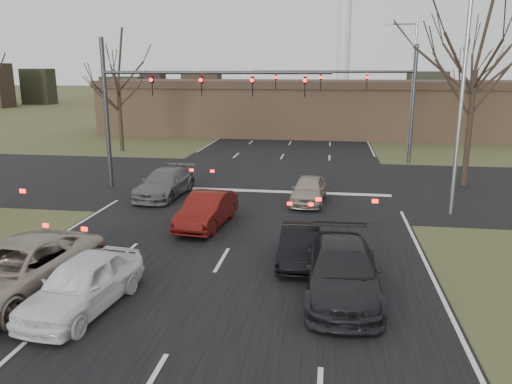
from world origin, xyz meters
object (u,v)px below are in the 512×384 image
Objects in this scene: building at (316,107)px; car_silver_suv at (17,270)px; car_red_ahead at (207,210)px; car_silver_ahead at (309,190)px; car_charcoal_sedan at (342,271)px; car_white_sedan at (83,284)px; streetlight_right_far at (411,80)px; mast_arm_far at (371,89)px; mast_arm_near at (164,94)px; car_black_hatch at (300,245)px; streetlight_right_near at (458,88)px; car_grey_ahead at (165,183)px.

car_silver_suv is (-7.18, -38.55, -1.87)m from building.
car_red_ahead is 5.93m from car_silver_ahead.
car_white_sedan is at bearing -166.04° from car_charcoal_sedan.
car_silver_suv is 1.33× the size of car_white_sedan.
mast_arm_far is at bearing -128.11° from streetlight_right_far.
mast_arm_far is 26.06m from car_white_sedan.
mast_arm_near is 14.86m from car_white_sedan.
streetlight_right_far is at bearing 74.52° from car_black_hatch.
streetlight_right_far is 31.50m from car_silver_suv.
car_charcoal_sedan is (9.23, -12.10, -4.33)m from mast_arm_near.
streetlight_right_near reaches higher than building.
streetlight_right_near reaches higher than car_charcoal_sedan.
building is 15.75m from mast_arm_far.
car_black_hatch is 2.77m from car_charcoal_sedan.
car_white_sedan is at bearing -77.25° from car_grey_ahead.
car_white_sedan is at bearing -113.65° from streetlight_right_far.
building is 34.77m from car_black_hatch.
streetlight_right_far reaches higher than mast_arm_far.
mast_arm_far reaches higher than car_black_hatch.
car_white_sedan reaches higher than car_silver_ahead.
streetlight_right_far is 2.33× the size of car_white_sedan.
car_silver_suv is at bearing -115.77° from mast_arm_far.
streetlight_right_far reaches higher than car_grey_ahead.
mast_arm_far is 13.28m from streetlight_right_near.
car_silver_suv is 1.36× the size of car_red_ahead.
streetlight_right_far reaches higher than car_charcoal_sedan.
mast_arm_near is 14.21m from car_silver_suv.
mast_arm_near is at bearing 106.19° from car_white_sedan.
car_grey_ahead is 5.64m from car_red_ahead.
mast_arm_far is at bearing 41.22° from mast_arm_near.
car_red_ahead reaches higher than car_silver_ahead.
car_charcoal_sedan is at bearing -78.19° from car_silver_ahead.
car_silver_suv is at bearing -143.02° from streetlight_right_near.
building is 4.24× the size of streetlight_right_near.
streetlight_right_far reaches higher than car_black_hatch.
car_red_ahead is at bearing 140.41° from car_black_hatch.
streetlight_right_near is 1.00× the size of streetlight_right_far.
car_black_hatch is (7.82, 3.85, -0.19)m from car_silver_suv.
car_silver_suv is (-14.50, -27.55, -4.79)m from streetlight_right_far.
car_silver_suv is at bearing -119.90° from car_silver_ahead.
car_grey_ahead is (0.41, 11.79, -0.10)m from car_silver_suv.
car_grey_ahead reaches higher than car_silver_ahead.
car_silver_suv is 1.12× the size of car_charcoal_sedan.
mast_arm_near reaches higher than car_grey_ahead.
mast_arm_far is 2.63× the size of car_red_ahead.
car_silver_ahead reaches higher than car_black_hatch.
car_red_ahead is at bearing -162.14° from streetlight_right_near.
streetlight_right_near is 17.01m from streetlight_right_far.
streetlight_right_near is 11.83m from car_red_ahead.
mast_arm_near is 1.21× the size of streetlight_right_far.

